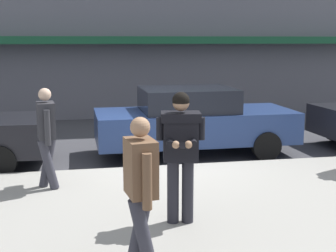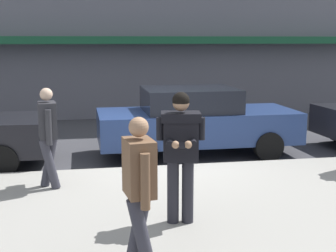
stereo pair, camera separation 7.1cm
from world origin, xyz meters
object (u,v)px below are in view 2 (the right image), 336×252
at_px(pedestrian_with_bag, 48,131).
at_px(man_texting_on_phone, 181,144).
at_px(parked_sedan_mid, 195,121).
at_px(pedestrian_dark_coat, 139,185).

bearing_deg(pedestrian_with_bag, man_texting_on_phone, -46.08).
xyz_separation_m(parked_sedan_mid, man_texting_on_phone, (-1.24, -4.31, 0.46)).
bearing_deg(parked_sedan_mid, pedestrian_with_bag, -142.63).
bearing_deg(pedestrian_dark_coat, man_texting_on_phone, 60.86).
bearing_deg(pedestrian_with_bag, pedestrian_dark_coat, -70.01).
bearing_deg(pedestrian_dark_coat, pedestrian_with_bag, 109.99).
relative_size(man_texting_on_phone, pedestrian_dark_coat, 1.06).
height_order(parked_sedan_mid, pedestrian_dark_coat, pedestrian_dark_coat).
xyz_separation_m(man_texting_on_phone, pedestrian_with_bag, (-1.87, 1.94, -0.14)).
relative_size(pedestrian_with_bag, pedestrian_dark_coat, 1.00).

